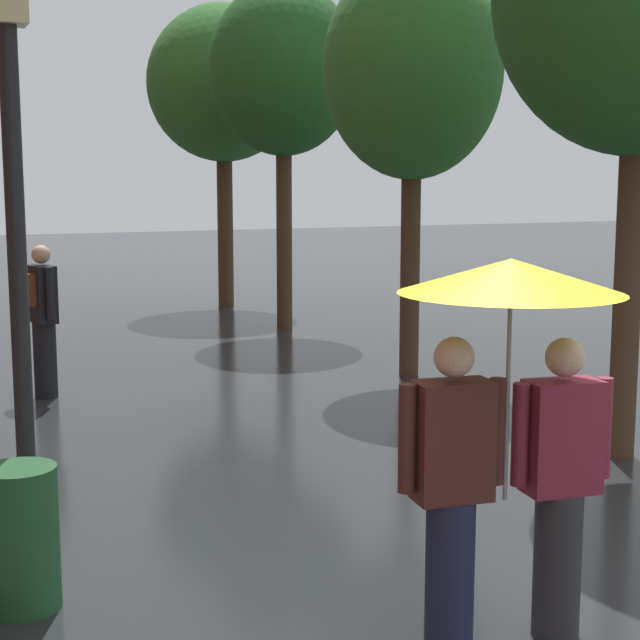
% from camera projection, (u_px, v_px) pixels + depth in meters
% --- Properties ---
extents(ground_plane, '(80.00, 80.00, 0.00)m').
position_uv_depth(ground_plane, '(556.00, 622.00, 5.51)').
color(ground_plane, '#26282B').
extents(street_tree_1, '(2.20, 2.20, 5.16)m').
position_uv_depth(street_tree_1, '(413.00, 70.00, 11.81)').
color(street_tree_1, '#473323').
rests_on(street_tree_1, ground).
extents(street_tree_2, '(2.38, 2.38, 5.58)m').
position_uv_depth(street_tree_2, '(283.00, 71.00, 15.52)').
color(street_tree_2, '#473323').
rests_on(street_tree_2, ground).
extents(street_tree_3, '(2.90, 2.90, 5.74)m').
position_uv_depth(street_tree_3, '(223.00, 85.00, 18.49)').
color(street_tree_3, '#473323').
rests_on(street_tree_3, ground).
extents(couple_under_umbrella, '(1.22, 1.18, 2.09)m').
position_uv_depth(couple_under_umbrella, '(508.00, 386.00, 5.07)').
color(couple_under_umbrella, '#1E233D').
rests_on(couple_under_umbrella, ground).
extents(street_lamp_post, '(0.24, 0.24, 3.73)m').
position_uv_depth(street_lamp_post, '(16.00, 223.00, 6.07)').
color(street_lamp_post, black).
rests_on(street_lamp_post, ground).
extents(litter_bin, '(0.44, 0.44, 0.85)m').
position_uv_depth(litter_bin, '(21.00, 538.00, 5.64)').
color(litter_bin, '#1E4C28').
rests_on(litter_bin, ground).
extents(pedestrian_walking_midground, '(0.38, 0.58, 1.74)m').
position_uv_depth(pedestrian_walking_midground, '(42.00, 317.00, 11.00)').
color(pedestrian_walking_midground, black).
rests_on(pedestrian_walking_midground, ground).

